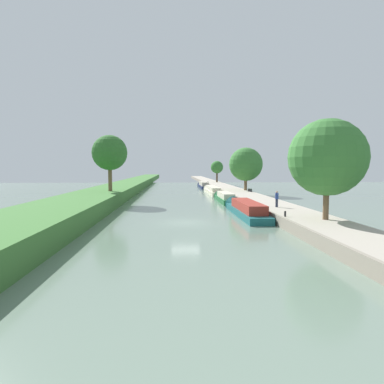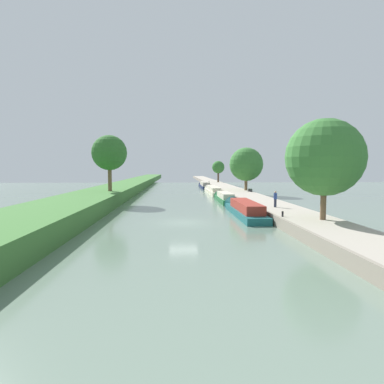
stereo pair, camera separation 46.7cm
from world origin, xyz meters
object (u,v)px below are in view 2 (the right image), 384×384
object	(u,v)px
narrowboat_teal	(243,209)
mooring_bollard_near	(283,214)
mooring_bollard_far	(209,182)
narrowboat_cream	(213,190)
park_bench	(250,190)
narrowboat_green	(224,198)
narrowboat_navy	(204,185)
person_walking	(275,199)

from	to	relation	value
narrowboat_teal	mooring_bollard_near	bearing A→B (deg)	-76.10
mooring_bollard_near	mooring_bollard_far	bearing A→B (deg)	90.00
narrowboat_cream	mooring_bollard_far	size ratio (longest dim) A/B	36.87
mooring_bollard_near	park_bench	world-z (taller)	park_bench
narrowboat_green	mooring_bollard_far	bearing A→B (deg)	87.40
narrowboat_navy	mooring_bollard_near	distance (m)	53.43
mooring_bollard_far	narrowboat_navy	bearing A→B (deg)	-105.06
narrowboat_teal	mooring_bollard_far	size ratio (longest dim) A/B	29.97
park_bench	narrowboat_teal	bearing A→B (deg)	-104.57
narrowboat_green	person_walking	bearing A→B (deg)	-77.59
narrowboat_cream	mooring_bollard_near	xyz separation A→B (m)	(1.77, -36.18, 0.51)
narrowboat_green	park_bench	xyz separation A→B (m)	(5.53, 7.59, 0.64)
narrowboat_cream	park_bench	world-z (taller)	narrowboat_cream
narrowboat_cream	person_walking	size ratio (longest dim) A/B	9.99
mooring_bollard_far	park_bench	size ratio (longest dim) A/B	0.30
narrowboat_navy	person_walking	size ratio (longest dim) A/B	8.80
narrowboat_green	narrowboat_cream	size ratio (longest dim) A/B	0.66
narrowboat_navy	person_walking	distance (m)	47.04
narrowboat_green	park_bench	distance (m)	9.41
mooring_bollard_far	narrowboat_cream	bearing A→B (deg)	-94.16
narrowboat_teal	mooring_bollard_far	xyz separation A→B (m)	(1.78, 53.25, 0.47)
narrowboat_green	mooring_bollard_near	size ratio (longest dim) A/B	24.25
narrowboat_green	narrowboat_navy	xyz separation A→B (m)	(-0.09, 32.61, 0.07)
narrowboat_cream	narrowboat_navy	world-z (taller)	narrowboat_navy
narrowboat_teal	mooring_bollard_near	xyz separation A→B (m)	(1.78, -7.19, 0.47)
narrowboat_navy	park_bench	bearing A→B (deg)	-77.34
mooring_bollard_far	park_bench	distance (m)	32.27
narrowboat_green	mooring_bollard_near	bearing A→B (deg)	-85.04
person_walking	mooring_bollard_far	world-z (taller)	person_walking
person_walking	mooring_bollard_near	size ratio (longest dim) A/B	3.69
mooring_bollard_far	narrowboat_teal	bearing A→B (deg)	-91.91
narrowboat_cream	park_bench	bearing A→B (deg)	-54.87
person_walking	narrowboat_navy	bearing A→B (deg)	93.95
narrowboat_teal	park_bench	size ratio (longest dim) A/B	8.99
mooring_bollard_far	narrowboat_green	bearing A→B (deg)	-92.60
narrowboat_cream	person_walking	xyz separation A→B (m)	(3.11, -29.70, 1.15)
narrowboat_navy	mooring_bollard_far	distance (m)	7.30
narrowboat_teal	narrowboat_green	xyz separation A→B (m)	(-0.02, 13.60, -0.05)
narrowboat_teal	mooring_bollard_near	distance (m)	7.42
person_walking	mooring_bollard_far	distance (m)	53.98
narrowboat_cream	person_walking	bearing A→B (deg)	-84.02
narrowboat_green	narrowboat_navy	world-z (taller)	narrowboat_navy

